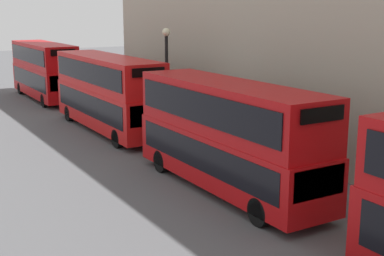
# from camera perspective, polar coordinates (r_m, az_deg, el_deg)

# --- Properties ---
(bus_second_in_queue) EXTENTS (2.59, 10.36, 4.40)m
(bus_second_in_queue) POSITION_cam_1_polar(r_m,az_deg,el_deg) (21.20, 3.83, -0.44)
(bus_second_in_queue) COLOR #B20C0F
(bus_second_in_queue) RESTS_ON ground
(bus_third_in_queue) EXTENTS (2.59, 11.24, 4.48)m
(bus_third_in_queue) POSITION_cam_1_polar(r_m,az_deg,el_deg) (32.19, -9.02, 3.99)
(bus_third_in_queue) COLOR red
(bus_third_in_queue) RESTS_ON ground
(bus_trailing) EXTENTS (2.59, 10.56, 4.52)m
(bus_trailing) POSITION_cam_1_polar(r_m,az_deg,el_deg) (44.94, -15.52, 6.12)
(bus_trailing) COLOR #B20C0F
(bus_trailing) RESTS_ON ground
(street_lamp) EXTENTS (0.44, 0.44, 6.19)m
(street_lamp) POSITION_cam_1_polar(r_m,az_deg,el_deg) (29.45, -2.72, 6.05)
(street_lamp) COLOR black
(street_lamp) RESTS_ON ground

